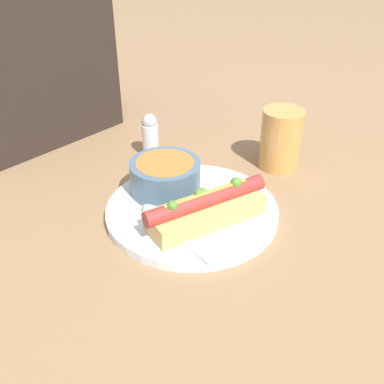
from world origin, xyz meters
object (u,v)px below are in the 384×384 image
at_px(hot_dog, 206,209).
at_px(soup_bowl, 165,175).
at_px(drinking_glass, 281,139).
at_px(salt_shaker, 150,136).
at_px(spoon, 161,219).
at_px(seated_diner, 14,9).

xyz_separation_m(hot_dog, soup_bowl, (0.02, 0.10, 0.01)).
bearing_deg(drinking_glass, salt_shaker, 122.98).
height_order(spoon, drinking_glass, drinking_glass).
xyz_separation_m(soup_bowl, spoon, (-0.06, -0.06, -0.03)).
relative_size(soup_bowl, salt_shaker, 1.33).
relative_size(soup_bowl, seated_diner, 0.20).
height_order(hot_dog, seated_diner, seated_diner).
bearing_deg(hot_dog, spoon, 150.20).
distance_m(spoon, drinking_glass, 0.28).
height_order(soup_bowl, drinking_glass, drinking_glass).
relative_size(spoon, drinking_glass, 1.49).
height_order(hot_dog, drinking_glass, drinking_glass).
relative_size(hot_dog, spoon, 1.19).
xyz_separation_m(soup_bowl, salt_shaker, (0.08, 0.13, -0.00)).
xyz_separation_m(drinking_glass, seated_diner, (-0.23, 0.44, 0.20)).
bearing_deg(drinking_glass, seated_diner, 117.93).
height_order(salt_shaker, seated_diner, seated_diner).
bearing_deg(spoon, seated_diner, 4.87).
bearing_deg(hot_dog, seated_diner, 106.45).
height_order(soup_bowl, seated_diner, seated_diner).
height_order(spoon, seated_diner, seated_diner).
bearing_deg(spoon, soup_bowl, -37.57).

